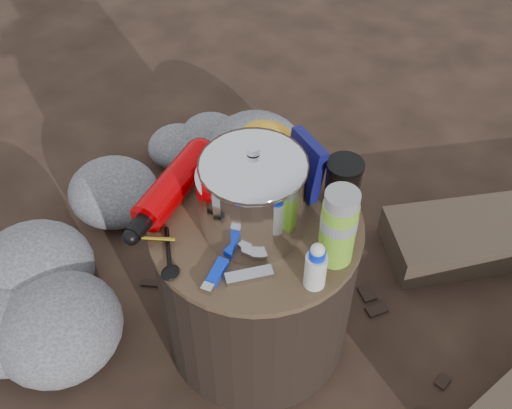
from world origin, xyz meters
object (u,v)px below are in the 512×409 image
Objects in this scene: thermos at (338,227)px; travel_mug at (343,184)px; stump at (256,282)px; fuel_bottle at (174,185)px; camping_pot at (253,192)px.

thermos is 1.55× the size of travel_mug.
thermos is (0.18, 0.02, 0.30)m from stump.
travel_mug is (-0.07, 0.14, -0.03)m from thermos.
thermos is (0.37, 0.06, 0.05)m from fuel_bottle.
camping_pot is 0.21m from fuel_bottle.
camping_pot is 1.19× the size of thermos.
camping_pot reaches higher than stump.
camping_pot is 0.21m from travel_mug.
travel_mug is at bearing 115.17° from thermos.
fuel_bottle is 1.71× the size of thermos.
travel_mug is (0.31, 0.20, 0.02)m from fuel_bottle.
thermos reaches higher than stump.
fuel_bottle is at bearing -168.25° from stump.
travel_mug is at bearing 23.27° from fuel_bottle.
stump is 0.35m from thermos.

